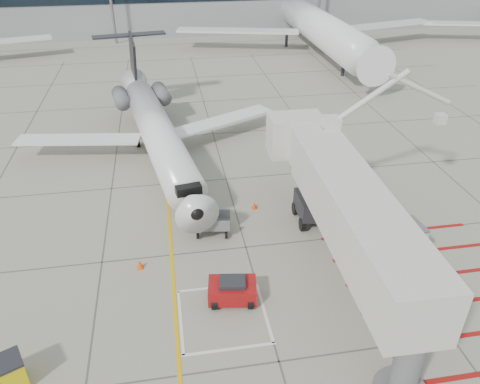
{
  "coord_description": "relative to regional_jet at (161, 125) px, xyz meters",
  "views": [
    {
      "loc": [
        -3.85,
        -16.83,
        16.51
      ],
      "look_at": [
        0.0,
        6.0,
        2.5
      ],
      "focal_mm": 35.0,
      "sensor_mm": 36.0,
      "label": 1
    }
  ],
  "objects": [
    {
      "name": "ground_plane",
      "position": [
        4.23,
        -14.16,
        -3.54
      ],
      "size": [
        260.0,
        260.0,
        0.0
      ],
      "primitive_type": "plane",
      "color": "gray",
      "rests_on": "ground"
    },
    {
      "name": "regional_jet",
      "position": [
        0.0,
        0.0,
        0.0
      ],
      "size": [
        25.61,
        30.2,
        7.08
      ],
      "primitive_type": null,
      "rotation": [
        0.0,
        0.0,
        0.17
      ],
      "color": "white",
      "rests_on": "ground_plane"
    },
    {
      "name": "jet_bridge",
      "position": [
        8.74,
        -14.08,
        0.19
      ],
      "size": [
        9.23,
        18.81,
        7.45
      ],
      "primitive_type": null,
      "rotation": [
        0.0,
        0.0,
        -0.02
      ],
      "color": "silver",
      "rests_on": "ground_plane"
    },
    {
      "name": "pushback_tug",
      "position": [
        2.83,
        -14.19,
        -2.86
      ],
      "size": [
        2.51,
        1.77,
        1.35
      ],
      "primitive_type": null,
      "rotation": [
        0.0,
        0.0,
        -0.15
      ],
      "color": "maroon",
      "rests_on": "ground_plane"
    },
    {
      "name": "spill_bin",
      "position": [
        -6.9,
        -17.58,
        -2.82
      ],
      "size": [
        1.97,
        1.7,
        1.44
      ],
      "primitive_type": null,
      "rotation": [
        0.0,
        0.0,
        0.43
      ],
      "color": "yellow",
      "rests_on": "ground_plane"
    },
    {
      "name": "baggage_cart",
      "position": [
        2.52,
        -8.48,
        -2.87
      ],
      "size": [
        2.29,
        1.66,
        1.33
      ],
      "primitive_type": null,
      "rotation": [
        0.0,
        0.0,
        -0.17
      ],
      "color": "#5E5E63",
      "rests_on": "ground_plane"
    },
    {
      "name": "ground_power_unit",
      "position": [
        12.0,
        -12.52,
        -2.45
      ],
      "size": [
        2.89,
        1.88,
        2.17
      ],
      "primitive_type": null,
      "rotation": [
        0.0,
        0.0,
        0.11
      ],
      "color": "#B8B7AF",
      "rests_on": "ground_plane"
    },
    {
      "name": "cone_nose",
      "position": [
        -1.69,
        -10.97,
        -3.28
      ],
      "size": [
        0.37,
        0.37,
        0.52
      ],
      "primitive_type": "cone",
      "color": "#EF480C",
      "rests_on": "ground_plane"
    },
    {
      "name": "cone_side",
      "position": [
        5.48,
        -6.24,
        -3.3
      ],
      "size": [
        0.35,
        0.35,
        0.48
      ],
      "primitive_type": "cone",
      "color": "#E9400C",
      "rests_on": "ground_plane"
    },
    {
      "name": "bg_aircraft_c",
      "position": [
        20.96,
        31.84,
        2.55
      ],
      "size": [
        36.55,
        40.61,
        12.18
      ],
      "primitive_type": null,
      "color": "silver",
      "rests_on": "ground_plane"
    }
  ]
}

